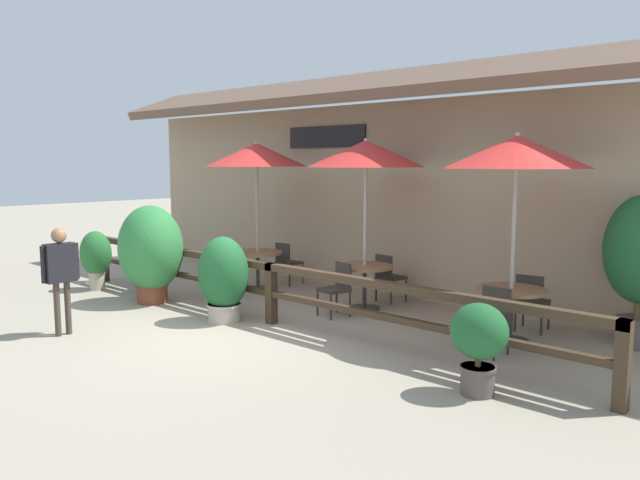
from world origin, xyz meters
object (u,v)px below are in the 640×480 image
object	(u,v)px
patio_umbrella_near	(256,155)
potted_plant_small_flowering	(479,340)
potted_plant_corner_fern	(640,256)
chair_middle_wallside	(389,275)
chair_middle_streetside	(337,286)
potted_plant_tall_tropical	(96,256)
potted_plant_broad_leaf	(151,250)
dining_table_far	(511,299)
chair_near_wallside	(287,261)
chair_far_wallside	(531,299)
dining_table_middle	(365,274)
patio_umbrella_far	(517,152)
pedestrian	(60,267)
chair_near_streetside	(226,270)
chair_far_streetside	(491,317)
dining_table_near	(258,259)
patio_umbrella_middle	(366,154)

from	to	relation	value
patio_umbrella_near	potted_plant_small_flowering	bearing A→B (deg)	-19.92
potted_plant_corner_fern	chair_middle_wallside	bearing A→B (deg)	-179.12
chair_middle_streetside	potted_plant_tall_tropical	distance (m)	5.13
potted_plant_broad_leaf	potted_plant_corner_fern	bearing A→B (deg)	22.21
chair_middle_streetside	dining_table_far	size ratio (longest dim) A/B	0.90
chair_near_wallside	chair_far_wallside	xyz separation A→B (m)	(5.22, -0.09, 0.00)
dining_table_middle	chair_middle_wallside	xyz separation A→B (m)	(0.00, 0.69, -0.12)
patio_umbrella_near	dining_table_far	distance (m)	5.67
patio_umbrella_far	pedestrian	xyz separation A→B (m)	(-4.94, -4.07, -1.63)
chair_middle_wallside	potted_plant_broad_leaf	size ratio (longest dim) A/B	0.50
chair_near_streetside	chair_far_streetside	xyz separation A→B (m)	(5.39, 0.03, 0.00)
dining_table_near	potted_plant_small_flowering	xyz separation A→B (m)	(5.94, -2.15, 0.00)
dining_table_near	potted_plant_broad_leaf	distance (m)	2.14
potted_plant_broad_leaf	potted_plant_tall_tropical	xyz separation A→B (m)	(-1.78, -0.11, -0.27)
dining_table_near	chair_near_wallside	world-z (taller)	chair_near_wallside
chair_near_wallside	chair_far_streetside	distance (m)	5.49
dining_table_near	chair_middle_wallside	xyz separation A→B (m)	(2.56, 0.83, -0.12)
patio_umbrella_near	potted_plant_corner_fern	distance (m)	6.86
potted_plant_small_flowering	pedestrian	world-z (taller)	pedestrian
patio_umbrella_middle	chair_middle_wallside	size ratio (longest dim) A/B	3.35
chair_middle_streetside	potted_plant_corner_fern	size ratio (longest dim) A/B	0.42
dining_table_near	chair_middle_streetside	world-z (taller)	chair_middle_streetside
patio_umbrella_middle	potted_plant_corner_fern	size ratio (longest dim) A/B	1.40
potted_plant_corner_fern	potted_plant_small_flowering	bearing A→B (deg)	-103.37
chair_far_wallside	chair_middle_streetside	bearing A→B (deg)	16.50
dining_table_near	chair_near_streetside	distance (m)	0.76
chair_near_streetside	chair_middle_streetside	world-z (taller)	same
patio_umbrella_near	chair_middle_wallside	bearing A→B (deg)	18.05
dining_table_near	patio_umbrella_far	distance (m)	5.67
patio_umbrella_far	dining_table_far	size ratio (longest dim) A/B	3.02
chair_middle_streetside	potted_plant_tall_tropical	xyz separation A→B (m)	(-4.86, -1.61, 0.19)
patio_umbrella_middle	dining_table_far	xyz separation A→B (m)	(2.73, -0.17, -2.03)
chair_middle_wallside	dining_table_far	bearing A→B (deg)	171.38
chair_near_wallside	potted_plant_broad_leaf	size ratio (longest dim) A/B	0.50
dining_table_near	chair_near_streetside	xyz separation A→B (m)	(-0.04, -0.75, -0.12)
potted_plant_broad_leaf	potted_plant_small_flowering	size ratio (longest dim) A/B	1.73
chair_far_streetside	patio_umbrella_far	bearing A→B (deg)	95.88
potted_plant_small_flowering	potted_plant_tall_tropical	xyz separation A→B (m)	(-8.26, -0.00, 0.07)
chair_middle_wallside	potted_plant_corner_fern	bearing A→B (deg)	-170.21
chair_middle_wallside	chair_far_streetside	distance (m)	3.19
chair_near_streetside	chair_near_wallside	bearing A→B (deg)	79.94
dining_table_far	chair_far_streetside	world-z (taller)	chair_far_streetside
dining_table_far	chair_far_streetside	size ratio (longest dim) A/B	1.11
chair_far_streetside	potted_plant_tall_tropical	xyz separation A→B (m)	(-7.68, -1.43, 0.19)
dining_table_near	patio_umbrella_far	bearing A→B (deg)	-0.30
patio_umbrella_far	potted_plant_broad_leaf	bearing A→B (deg)	-160.93
chair_middle_wallside	patio_umbrella_far	size ratio (longest dim) A/B	0.30
chair_near_streetside	potted_plant_small_flowering	size ratio (longest dim) A/B	0.86
dining_table_near	chair_middle_wallside	distance (m)	2.70
patio_umbrella_near	potted_plant_tall_tropical	bearing A→B (deg)	-137.24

